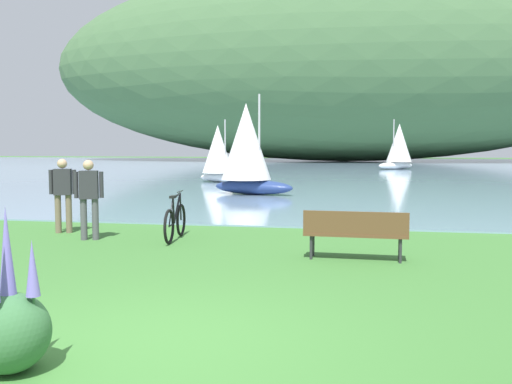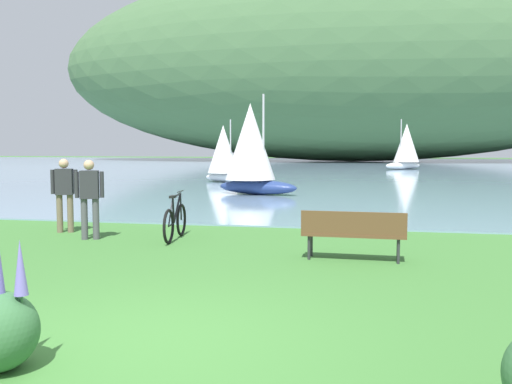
{
  "view_description": "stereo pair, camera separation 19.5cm",
  "coord_description": "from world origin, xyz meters",
  "px_view_note": "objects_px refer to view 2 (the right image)",
  "views": [
    {
      "loc": [
        2.02,
        -5.23,
        1.99
      ],
      "look_at": [
        -0.18,
        6.6,
        1.0
      ],
      "focal_mm": 38.84,
      "sensor_mm": 36.0,
      "label": 1
    },
    {
      "loc": [
        2.21,
        -5.2,
        1.99
      ],
      "look_at": [
        -0.18,
        6.6,
        1.0
      ],
      "focal_mm": 38.84,
      "sensor_mm": 36.0,
      "label": 2
    }
  ],
  "objects_px": {
    "sailboat_nearest_to_shore": "(251,148)",
    "sailboat_toward_hillside": "(406,146)",
    "bicycle_leaning_near_bench": "(175,221)",
    "park_bench_near_camera": "(353,231)",
    "person_on_the_grass": "(90,194)",
    "person_at_shoreline": "(64,190)",
    "sailboat_far_off": "(224,153)"
  },
  "relations": [
    {
      "from": "sailboat_nearest_to_shore",
      "to": "sailboat_toward_hillside",
      "type": "bearing_deg",
      "value": 73.87
    },
    {
      "from": "bicycle_leaning_near_bench",
      "to": "sailboat_nearest_to_shore",
      "type": "relative_size",
      "value": 0.44
    },
    {
      "from": "park_bench_near_camera",
      "to": "person_on_the_grass",
      "type": "relative_size",
      "value": 1.06
    },
    {
      "from": "bicycle_leaning_near_bench",
      "to": "sailboat_nearest_to_shore",
      "type": "height_order",
      "value": "sailboat_nearest_to_shore"
    },
    {
      "from": "person_at_shoreline",
      "to": "sailboat_nearest_to_shore",
      "type": "xyz_separation_m",
      "value": [
        2.19,
        10.55,
        0.97
      ]
    },
    {
      "from": "bicycle_leaning_near_bench",
      "to": "sailboat_far_off",
      "type": "xyz_separation_m",
      "value": [
        -3.75,
        18.33,
        1.25
      ]
    },
    {
      "from": "person_on_the_grass",
      "to": "sailboat_nearest_to_shore",
      "type": "bearing_deg",
      "value": 84.26
    },
    {
      "from": "person_at_shoreline",
      "to": "sailboat_nearest_to_shore",
      "type": "relative_size",
      "value": 0.42
    },
    {
      "from": "person_on_the_grass",
      "to": "bicycle_leaning_near_bench",
      "type": "bearing_deg",
      "value": 10.52
    },
    {
      "from": "bicycle_leaning_near_bench",
      "to": "person_on_the_grass",
      "type": "height_order",
      "value": "person_on_the_grass"
    },
    {
      "from": "park_bench_near_camera",
      "to": "sailboat_far_off",
      "type": "relative_size",
      "value": 0.53
    },
    {
      "from": "sailboat_toward_hillside",
      "to": "person_at_shoreline",
      "type": "bearing_deg",
      "value": -104.92
    },
    {
      "from": "sailboat_toward_hillside",
      "to": "park_bench_near_camera",
      "type": "bearing_deg",
      "value": -94.94
    },
    {
      "from": "bicycle_leaning_near_bench",
      "to": "person_at_shoreline",
      "type": "relative_size",
      "value": 1.03
    },
    {
      "from": "bicycle_leaning_near_bench",
      "to": "sailboat_far_off",
      "type": "height_order",
      "value": "sailboat_far_off"
    },
    {
      "from": "sailboat_toward_hillside",
      "to": "sailboat_far_off",
      "type": "height_order",
      "value": "sailboat_toward_hillside"
    },
    {
      "from": "bicycle_leaning_near_bench",
      "to": "person_at_shoreline",
      "type": "xyz_separation_m",
      "value": [
        -2.85,
        0.45,
        0.58
      ]
    },
    {
      "from": "bicycle_leaning_near_bench",
      "to": "sailboat_toward_hillside",
      "type": "bearing_deg",
      "value": 79.31
    },
    {
      "from": "park_bench_near_camera",
      "to": "person_on_the_grass",
      "type": "distance_m",
      "value": 5.72
    },
    {
      "from": "sailboat_nearest_to_shore",
      "to": "sailboat_toward_hillside",
      "type": "distance_m",
      "value": 28.39
    },
    {
      "from": "sailboat_nearest_to_shore",
      "to": "bicycle_leaning_near_bench",
      "type": "bearing_deg",
      "value": -86.57
    },
    {
      "from": "sailboat_nearest_to_shore",
      "to": "sailboat_far_off",
      "type": "bearing_deg",
      "value": 112.85
    },
    {
      "from": "person_on_the_grass",
      "to": "sailboat_toward_hillside",
      "type": "relative_size",
      "value": 0.4
    },
    {
      "from": "person_at_shoreline",
      "to": "bicycle_leaning_near_bench",
      "type": "bearing_deg",
      "value": -9.01
    },
    {
      "from": "bicycle_leaning_near_bench",
      "to": "sailboat_toward_hillside",
      "type": "height_order",
      "value": "sailboat_toward_hillside"
    },
    {
      "from": "park_bench_near_camera",
      "to": "sailboat_nearest_to_shore",
      "type": "distance_m",
      "value": 13.32
    },
    {
      "from": "sailboat_far_off",
      "to": "bicycle_leaning_near_bench",
      "type": "bearing_deg",
      "value": -78.44
    },
    {
      "from": "person_on_the_grass",
      "to": "sailboat_toward_hillside",
      "type": "xyz_separation_m",
      "value": [
        9.03,
        38.61,
        1.08
      ]
    },
    {
      "from": "person_at_shoreline",
      "to": "sailboat_toward_hillside",
      "type": "xyz_separation_m",
      "value": [
        10.08,
        37.83,
        1.08
      ]
    },
    {
      "from": "sailboat_far_off",
      "to": "person_on_the_grass",
      "type": "bearing_deg",
      "value": -84.03
    },
    {
      "from": "person_on_the_grass",
      "to": "sailboat_toward_hillside",
      "type": "height_order",
      "value": "sailboat_toward_hillside"
    },
    {
      "from": "person_at_shoreline",
      "to": "sailboat_toward_hillside",
      "type": "height_order",
      "value": "sailboat_toward_hillside"
    }
  ]
}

